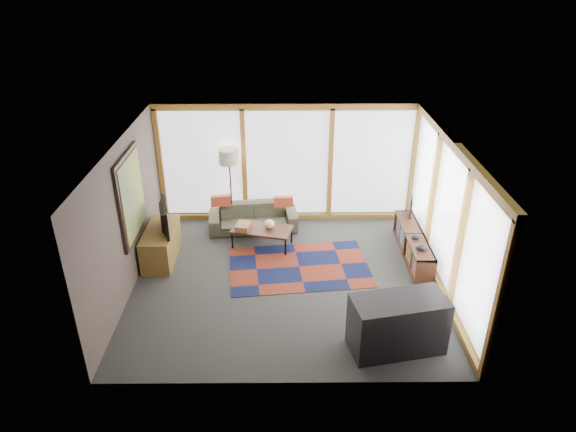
{
  "coord_description": "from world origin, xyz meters",
  "views": [
    {
      "loc": [
        -0.06,
        -7.74,
        5.3
      ],
      "look_at": [
        0.0,
        0.4,
        1.1
      ],
      "focal_mm": 32.0,
      "sensor_mm": 36.0,
      "label": 1
    }
  ],
  "objects_px": {
    "coffee_table": "(262,237)",
    "television": "(160,217)",
    "bookshelf": "(413,245)",
    "sofa": "(253,217)",
    "tv_console": "(161,244)",
    "floor_lamp": "(231,189)",
    "bar_counter": "(398,324)"
  },
  "relations": [
    {
      "from": "sofa",
      "to": "bookshelf",
      "type": "xyz_separation_m",
      "value": [
        3.16,
        -1.14,
        -0.02
      ]
    },
    {
      "from": "tv_console",
      "to": "sofa",
      "type": "bearing_deg",
      "value": 34.91
    },
    {
      "from": "floor_lamp",
      "to": "bookshelf",
      "type": "bearing_deg",
      "value": -19.59
    },
    {
      "from": "floor_lamp",
      "to": "bar_counter",
      "type": "height_order",
      "value": "floor_lamp"
    },
    {
      "from": "sofa",
      "to": "floor_lamp",
      "type": "height_order",
      "value": "floor_lamp"
    },
    {
      "from": "coffee_table",
      "to": "bookshelf",
      "type": "xyz_separation_m",
      "value": [
        2.94,
        -0.43,
        0.05
      ]
    },
    {
      "from": "tv_console",
      "to": "bar_counter",
      "type": "bearing_deg",
      "value": -32.38
    },
    {
      "from": "bar_counter",
      "to": "sofa",
      "type": "bearing_deg",
      "value": 110.32
    },
    {
      "from": "bar_counter",
      "to": "television",
      "type": "bearing_deg",
      "value": 136.09
    },
    {
      "from": "coffee_table",
      "to": "television",
      "type": "distance_m",
      "value": 2.06
    },
    {
      "from": "sofa",
      "to": "coffee_table",
      "type": "height_order",
      "value": "sofa"
    },
    {
      "from": "coffee_table",
      "to": "television",
      "type": "relative_size",
      "value": 1.25
    },
    {
      "from": "sofa",
      "to": "tv_console",
      "type": "distance_m",
      "value": 2.08
    },
    {
      "from": "bookshelf",
      "to": "tv_console",
      "type": "height_order",
      "value": "tv_console"
    },
    {
      "from": "bar_counter",
      "to": "bookshelf",
      "type": "bearing_deg",
      "value": 60.62
    },
    {
      "from": "floor_lamp",
      "to": "television",
      "type": "height_order",
      "value": "floor_lamp"
    },
    {
      "from": "coffee_table",
      "to": "bar_counter",
      "type": "height_order",
      "value": "bar_counter"
    },
    {
      "from": "coffee_table",
      "to": "tv_console",
      "type": "bearing_deg",
      "value": -166.14
    },
    {
      "from": "coffee_table",
      "to": "bar_counter",
      "type": "xyz_separation_m",
      "value": [
        2.11,
        -3.03,
        0.24
      ]
    },
    {
      "from": "tv_console",
      "to": "television",
      "type": "xyz_separation_m",
      "value": [
        0.06,
        -0.04,
        0.59
      ]
    },
    {
      "from": "television",
      "to": "floor_lamp",
      "type": "bearing_deg",
      "value": -55.47
    },
    {
      "from": "floor_lamp",
      "to": "tv_console",
      "type": "bearing_deg",
      "value": -133.04
    },
    {
      "from": "coffee_table",
      "to": "tv_console",
      "type": "distance_m",
      "value": 1.98
    },
    {
      "from": "coffee_table",
      "to": "bookshelf",
      "type": "relative_size",
      "value": 0.59
    },
    {
      "from": "sofa",
      "to": "floor_lamp",
      "type": "xyz_separation_m",
      "value": [
        -0.46,
        0.15,
        0.61
      ]
    },
    {
      "from": "tv_console",
      "to": "bar_counter",
      "type": "relative_size",
      "value": 0.93
    },
    {
      "from": "sofa",
      "to": "bookshelf",
      "type": "distance_m",
      "value": 3.36
    },
    {
      "from": "bookshelf",
      "to": "bar_counter",
      "type": "distance_m",
      "value": 2.74
    },
    {
      "from": "tv_console",
      "to": "floor_lamp",
      "type": "bearing_deg",
      "value": 46.96
    },
    {
      "from": "coffee_table",
      "to": "tv_console",
      "type": "height_order",
      "value": "tv_console"
    },
    {
      "from": "floor_lamp",
      "to": "television",
      "type": "relative_size",
      "value": 1.87
    },
    {
      "from": "television",
      "to": "bar_counter",
      "type": "relative_size",
      "value": 0.68
    }
  ]
}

